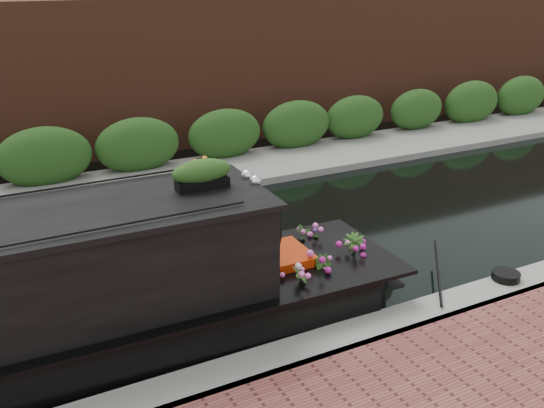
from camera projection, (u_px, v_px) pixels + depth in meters
name	position (u px, v px, depth m)	size (l,w,h in m)	color
ground	(216.00, 259.00, 10.48)	(80.00, 80.00, 0.00)	black
near_bank_coping	(316.00, 361.00, 7.76)	(40.00, 0.60, 0.50)	gray
far_bank_path	(146.00, 187.00, 13.95)	(40.00, 2.40, 0.34)	gray
far_hedge	(135.00, 176.00, 14.70)	(40.00, 1.10, 2.80)	#214717
far_brick_wall	(114.00, 154.00, 16.43)	(40.00, 1.00, 8.00)	#592D1E
rope_fender	(379.00, 270.00, 9.74)	(0.33, 0.33, 0.38)	olive
coiled_mooring_rope	(506.00, 276.00, 9.24)	(0.42, 0.42, 0.12)	black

